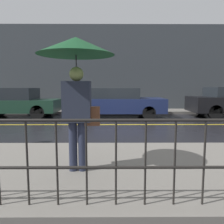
{
  "coord_description": "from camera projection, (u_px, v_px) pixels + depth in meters",
  "views": [
    {
      "loc": [
        -0.23,
        -8.56,
        1.49
      ],
      "look_at": [
        -0.19,
        -2.67,
        0.81
      ],
      "focal_mm": 35.0,
      "sensor_mm": 36.0,
      "label": 1
    }
  ],
  "objects": [
    {
      "name": "pedestrian",
      "position": [
        76.0,
        62.0,
        3.36
      ],
      "size": [
        1.19,
        1.19,
        2.11
      ],
      "color": "#23283D",
      "rests_on": "sidewalk_near"
    },
    {
      "name": "building_storefront",
      "position": [
        114.0,
        69.0,
        13.57
      ],
      "size": [
        28.0,
        0.3,
        5.27
      ],
      "color": "#383D42",
      "rests_on": "ground_plane"
    },
    {
      "name": "ground_plane",
      "position": [
        116.0,
        125.0,
        8.68
      ],
      "size": [
        80.0,
        80.0,
        0.0
      ],
      "primitive_type": "plane",
      "color": "black"
    },
    {
      "name": "lane_marking",
      "position": [
        116.0,
        125.0,
        8.68
      ],
      "size": [
        25.2,
        0.12,
        0.01
      ],
      "color": "gold",
      "rests_on": "ground_plane"
    },
    {
      "name": "railing_foreground",
      "position": [
        131.0,
        152.0,
        2.45
      ],
      "size": [
        12.0,
        0.04,
        1.0
      ],
      "color": "black",
      "rests_on": "sidewalk_near"
    },
    {
      "name": "sidewalk_near",
      "position": [
        124.0,
        169.0,
        3.8
      ],
      "size": [
        28.0,
        3.05,
        0.14
      ],
      "color": "slate",
      "rests_on": "ground_plane"
    },
    {
      "name": "sidewalk_far",
      "position": [
        115.0,
        111.0,
        12.87
      ],
      "size": [
        28.0,
        1.7,
        0.14
      ],
      "color": "slate",
      "rests_on": "ground_plane"
    },
    {
      "name": "car_dark_green",
      "position": [
        17.0,
        102.0,
        10.71
      ],
      "size": [
        3.94,
        1.73,
        1.45
      ],
      "color": "#193828",
      "rests_on": "ground_plane"
    },
    {
      "name": "car_navy",
      "position": [
        117.0,
        102.0,
        10.74
      ],
      "size": [
        4.5,
        1.89,
        1.44
      ],
      "color": "#19234C",
      "rests_on": "ground_plane"
    }
  ]
}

